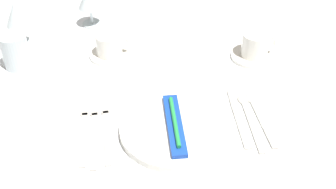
% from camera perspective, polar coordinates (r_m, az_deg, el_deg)
% --- Properties ---
extents(dining_table, '(1.80, 1.11, 0.74)m').
position_cam_1_polar(dining_table, '(1.30, -2.28, 0.50)').
color(dining_table, white).
rests_on(dining_table, ground).
extents(dinner_plate, '(0.26, 0.26, 0.02)m').
position_cam_1_polar(dinner_plate, '(1.04, 0.87, -4.60)').
color(dinner_plate, white).
rests_on(dinner_plate, dining_table).
extents(toothbrush_package, '(0.04, 0.21, 0.02)m').
position_cam_1_polar(toothbrush_package, '(1.02, 0.88, -3.92)').
color(toothbrush_package, blue).
rests_on(toothbrush_package, dinner_plate).
extents(fork_outer, '(0.02, 0.22, 0.00)m').
position_cam_1_polar(fork_outer, '(1.06, -8.12, -4.58)').
color(fork_outer, beige).
rests_on(fork_outer, dining_table).
extents(fork_inner, '(0.02, 0.22, 0.00)m').
position_cam_1_polar(fork_inner, '(1.05, -9.73, -4.95)').
color(fork_inner, beige).
rests_on(fork_inner, dining_table).
extents(fork_salad, '(0.02, 0.21, 0.00)m').
position_cam_1_polar(fork_salad, '(1.06, -11.06, -4.77)').
color(fork_salad, beige).
rests_on(fork_salad, dining_table).
extents(dinner_knife, '(0.03, 0.22, 0.00)m').
position_cam_1_polar(dinner_knife, '(1.09, 9.35, -3.24)').
color(dinner_knife, beige).
rests_on(dinner_knife, dining_table).
extents(spoon_soup, '(0.03, 0.22, 0.01)m').
position_cam_1_polar(spoon_soup, '(1.10, 10.57, -2.68)').
color(spoon_soup, beige).
rests_on(spoon_soup, dining_table).
extents(spoon_dessert, '(0.03, 0.21, 0.01)m').
position_cam_1_polar(spoon_dessert, '(1.11, 11.77, -2.34)').
color(spoon_dessert, beige).
rests_on(spoon_dessert, dining_table).
extents(saucer_left, '(0.12, 0.12, 0.01)m').
position_cam_1_polar(saucer_left, '(1.31, -7.67, 5.20)').
color(saucer_left, white).
rests_on(saucer_left, dining_table).
extents(coffee_cup_left, '(0.10, 0.08, 0.06)m').
position_cam_1_polar(coffee_cup_left, '(1.29, -7.73, 6.59)').
color(coffee_cup_left, white).
rests_on(coffee_cup_left, saucer_left).
extents(saucer_right, '(0.13, 0.13, 0.01)m').
position_cam_1_polar(saucer_right, '(1.31, 11.21, 5.01)').
color(saucer_right, white).
rests_on(saucer_right, dining_table).
extents(coffee_cup_right, '(0.10, 0.08, 0.07)m').
position_cam_1_polar(coffee_cup_right, '(1.29, 11.51, 6.50)').
color(coffee_cup_right, white).
rests_on(coffee_cup_right, saucer_right).
extents(wine_glass_left, '(0.07, 0.07, 0.14)m').
position_cam_1_polar(wine_glass_left, '(1.38, -19.44, 9.64)').
color(wine_glass_left, silver).
rests_on(wine_glass_left, dining_table).
extents(drink_tumbler, '(0.08, 0.08, 0.10)m').
position_cam_1_polar(drink_tumbler, '(1.30, -19.48, 5.18)').
color(drink_tumbler, silver).
rests_on(drink_tumbler, dining_table).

